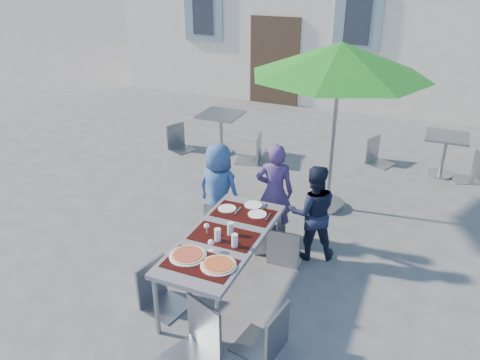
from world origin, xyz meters
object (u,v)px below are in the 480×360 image
at_px(child_2, 313,212).
at_px(chair_3, 156,261).
at_px(child_1, 275,192).
at_px(child_0, 219,190).
at_px(dining_table, 224,240).
at_px(chair_1, 270,218).
at_px(bg_chair_l_0, 178,122).
at_px(bg_chair_l_1, 379,135).
at_px(chair_0, 222,200).
at_px(chair_5, 194,303).
at_px(cafe_table_0, 221,125).
at_px(patio_umbrella, 340,60).
at_px(bg_chair_r_1, 476,150).
at_px(pizza_near_left, 188,255).
at_px(chair_4, 269,304).
at_px(bg_chair_r_0, 254,132).
at_px(cafe_table_1, 445,148).
at_px(pizza_near_right, 218,265).
at_px(chair_2, 286,225).

xyz_separation_m(child_2, chair_3, (-1.27, -1.59, -0.06)).
bearing_deg(child_1, child_0, -3.46).
bearing_deg(dining_table, chair_1, 79.16).
xyz_separation_m(chair_1, bg_chair_l_0, (-2.94, 2.72, 0.06)).
distance_m(child_1, chair_3, 1.94).
distance_m(chair_1, bg_chair_l_0, 4.00).
relative_size(bg_chair_l_0, bg_chair_l_1, 1.01).
height_order(chair_0, chair_5, chair_5).
xyz_separation_m(child_0, cafe_table_0, (-1.24, 2.66, -0.07)).
relative_size(chair_5, patio_umbrella, 0.42).
distance_m(patio_umbrella, bg_chair_r_1, 3.29).
height_order(child_0, bg_chair_r_1, child_0).
relative_size(pizza_near_left, bg_chair_r_1, 0.41).
distance_m(dining_table, chair_4, 1.00).
xyz_separation_m(bg_chair_r_0, cafe_table_1, (3.27, 0.75, -0.09)).
relative_size(child_1, bg_chair_r_0, 1.36).
bearing_deg(bg_chair_l_1, pizza_near_left, -103.17).
distance_m(child_0, child_2, 1.33).
distance_m(pizza_near_right, cafe_table_0, 4.82).
bearing_deg(pizza_near_right, pizza_near_left, 175.96).
height_order(bg_chair_l_0, bg_chair_r_1, bg_chair_l_0).
distance_m(dining_table, bg_chair_l_0, 4.61).
xyz_separation_m(dining_table, cafe_table_0, (-1.87, 3.83, -0.12)).
height_order(chair_2, bg_chair_l_1, bg_chair_l_1).
relative_size(pizza_near_left, chair_3, 0.39).
xyz_separation_m(chair_2, bg_chair_r_0, (-1.58, 2.85, 0.05)).
bearing_deg(chair_1, pizza_near_left, -103.57).
bearing_deg(chair_2, dining_table, -118.00).
bearing_deg(child_1, bg_chair_r_0, -78.67).
relative_size(child_1, child_2, 1.09).
height_order(pizza_near_left, child_0, child_0).
bearing_deg(dining_table, chair_5, -81.17).
distance_m(child_0, cafe_table_0, 2.94).
distance_m(chair_0, bg_chair_r_1, 4.63).
bearing_deg(chair_5, chair_3, 146.38).
distance_m(chair_3, patio_umbrella, 3.58).
relative_size(chair_4, bg_chair_l_0, 1.03).
relative_size(patio_umbrella, bg_chair_r_1, 2.66).
distance_m(dining_table, chair_2, 0.95).
relative_size(child_2, bg_chair_l_0, 1.32).
bearing_deg(chair_3, patio_umbrella, 68.49).
height_order(child_0, chair_5, child_0).
distance_m(pizza_near_left, chair_3, 0.45).
height_order(chair_4, bg_chair_r_1, chair_4).
bearing_deg(chair_5, patio_umbrella, 82.68).
bearing_deg(cafe_table_0, patio_umbrella, -28.91).
bearing_deg(child_1, patio_umbrella, -129.61).
distance_m(child_0, chair_2, 1.13).
xyz_separation_m(child_1, chair_3, (-0.68, -1.82, -0.11)).
height_order(chair_0, chair_1, chair_0).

